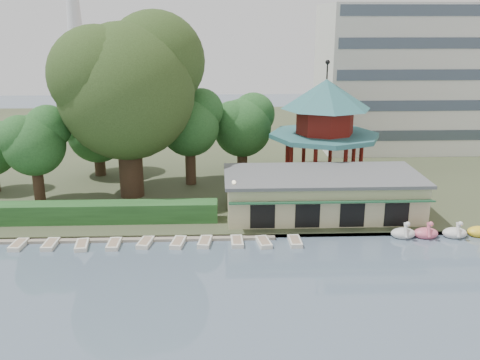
{
  "coord_description": "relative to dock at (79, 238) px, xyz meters",
  "views": [
    {
      "loc": [
        0.21,
        -26.15,
        18.34
      ],
      "look_at": [
        2.0,
        18.0,
        5.0
      ],
      "focal_mm": 40.0,
      "sensor_mm": 36.0,
      "label": 1
    }
  ],
  "objects": [
    {
      "name": "ground_plane",
      "position": [
        12.0,
        -17.2,
        -0.12
      ],
      "size": [
        220.0,
        220.0,
        0.0
      ],
      "primitive_type": "plane",
      "color": "slate",
      "rests_on": "ground"
    },
    {
      "name": "shore",
      "position": [
        12.0,
        34.8,
        0.08
      ],
      "size": [
        220.0,
        70.0,
        0.4
      ],
      "primitive_type": "cube",
      "color": "#424930",
      "rests_on": "ground"
    },
    {
      "name": "embankment",
      "position": [
        12.0,
        0.1,
        0.03
      ],
      "size": [
        220.0,
        0.6,
        0.3
      ],
      "primitive_type": "cube",
      "color": "gray",
      "rests_on": "ground"
    },
    {
      "name": "dock",
      "position": [
        0.0,
        0.0,
        0.0
      ],
      "size": [
        34.0,
        1.6,
        0.24
      ],
      "primitive_type": "cube",
      "color": "gray",
      "rests_on": "ground"
    },
    {
      "name": "boathouse",
      "position": [
        22.0,
        4.77,
        2.25
      ],
      "size": [
        18.6,
        9.39,
        3.9
      ],
      "color": "#BFB78B",
      "rests_on": "shore"
    },
    {
      "name": "pavilion",
      "position": [
        24.0,
        14.8,
        7.36
      ],
      "size": [
        12.4,
        12.4,
        13.5
      ],
      "color": "#BFB78B",
      "rests_on": "shore"
    },
    {
      "name": "office_building",
      "position": [
        44.67,
        31.8,
        9.61
      ],
      "size": [
        38.0,
        18.0,
        20.0
      ],
      "color": "silver",
      "rests_on": "shore"
    },
    {
      "name": "hedge",
      "position": [
        -3.0,
        3.3,
        1.18
      ],
      "size": [
        30.0,
        2.0,
        1.8
      ],
      "primitive_type": "cube",
      "color": "#285A26",
      "rests_on": "shore"
    },
    {
      "name": "lamp_post",
      "position": [
        13.5,
        1.8,
        3.22
      ],
      "size": [
        0.36,
        0.36,
        4.28
      ],
      "color": "black",
      "rests_on": "shore"
    },
    {
      "name": "big_tree",
      "position": [
        3.19,
        11.02,
        12.18
      ],
      "size": [
        15.1,
        14.07,
        18.94
      ],
      "color": "#3A281C",
      "rests_on": "shore"
    },
    {
      "name": "small_trees",
      "position": [
        1.12,
        15.23,
        6.27
      ],
      "size": [
        39.53,
        16.75,
        10.67
      ],
      "color": "#3A281C",
      "rests_on": "shore"
    },
    {
      "name": "swan_boats",
      "position": [
        34.36,
        -0.61,
        0.28
      ],
      "size": [
        13.78,
        2.02,
        1.92
      ],
      "color": "silver",
      "rests_on": "ground"
    },
    {
      "name": "moored_rowboats",
      "position": [
        1.86,
        -1.42,
        0.06
      ],
      "size": [
        34.81,
        2.8,
        0.36
      ],
      "color": "silver",
      "rests_on": "ground"
    }
  ]
}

